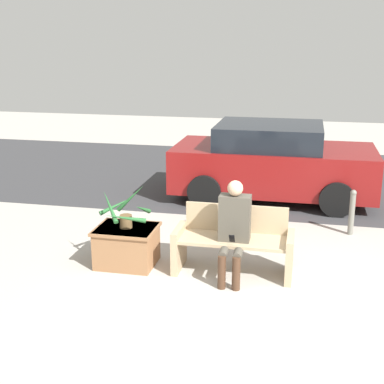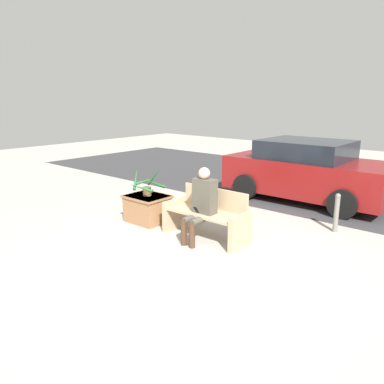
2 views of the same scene
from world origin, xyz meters
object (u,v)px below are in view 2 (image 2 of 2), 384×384
bench (207,215)px  planter_box (148,208)px  potted_plant (147,184)px  person_seated (202,201)px  bollard_post (337,212)px  parked_car (307,171)px

bench → planter_box: size_ratio=1.90×
potted_plant → person_seated: bearing=-3.6°
bollard_post → parked_car: bearing=128.0°
person_seated → planter_box: person_seated is taller
planter_box → potted_plant: bearing=-106.6°
person_seated → potted_plant: size_ratio=1.70×
planter_box → potted_plant: 0.48m
bench → potted_plant: size_ratio=2.06×
parked_car → bollard_post: parked_car is taller
person_seated → potted_plant: bearing=176.4°
potted_plant → bench: bearing=3.3°
person_seated → parked_car: size_ratio=0.34×
planter_box → parked_car: bearing=64.7°
parked_car → person_seated: bearing=-93.6°
person_seated → parked_car: bearing=86.4°
planter_box → parked_car: (1.72, 3.64, 0.43)m
parked_car → bench: bearing=-94.0°
bench → parked_car: size_ratio=0.41×
bench → person_seated: size_ratio=1.21×
bench → potted_plant: bearing=-176.7°
person_seated → bollard_post: person_seated is taller
person_seated → bollard_post: (1.62, 1.97, -0.33)m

